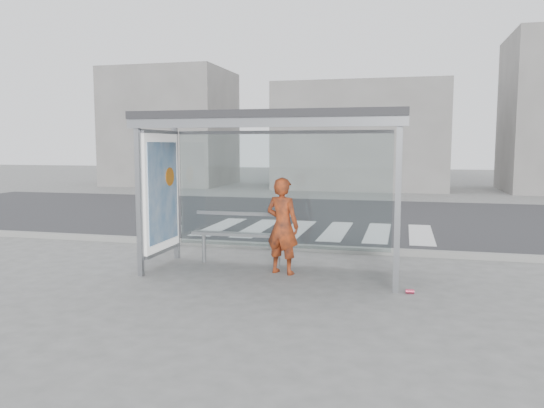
% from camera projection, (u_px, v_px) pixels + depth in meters
% --- Properties ---
extents(ground, '(80.00, 80.00, 0.00)m').
position_uv_depth(ground, '(272.00, 273.00, 8.74)').
color(ground, '#60605E').
rests_on(ground, ground).
extents(road, '(30.00, 10.00, 0.01)m').
position_uv_depth(road, '(330.00, 217.00, 15.49)').
color(road, '#2E2E30').
rests_on(road, ground).
extents(curb, '(30.00, 0.18, 0.12)m').
position_uv_depth(curb, '(295.00, 247.00, 10.61)').
color(curb, gray).
rests_on(curb, ground).
extents(crosswalk, '(5.55, 3.00, 0.00)m').
position_uv_depth(crosswalk, '(316.00, 230.00, 13.08)').
color(crosswalk, silver).
rests_on(crosswalk, ground).
extents(bus_shelter, '(4.25, 1.65, 2.62)m').
position_uv_depth(bus_shelter, '(251.00, 152.00, 8.66)').
color(bus_shelter, gray).
rests_on(bus_shelter, ground).
extents(building_left, '(6.00, 5.00, 6.00)m').
position_uv_depth(building_left, '(172.00, 128.00, 28.17)').
color(building_left, slate).
rests_on(building_left, ground).
extents(building_center, '(8.00, 5.00, 5.00)m').
position_uv_depth(building_center, '(361.00, 137.00, 25.82)').
color(building_center, slate).
rests_on(building_center, ground).
extents(person, '(0.66, 0.53, 1.58)m').
position_uv_depth(person, '(282.00, 226.00, 8.63)').
color(person, orange).
rests_on(person, ground).
extents(bench, '(1.76, 0.31, 0.91)m').
position_uv_depth(bench, '(241.00, 234.00, 9.33)').
color(bench, gray).
rests_on(bench, ground).
extents(soda_can, '(0.12, 0.07, 0.07)m').
position_uv_depth(soda_can, '(410.00, 291.00, 7.51)').
color(soda_can, '#D53E5E').
rests_on(soda_can, ground).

